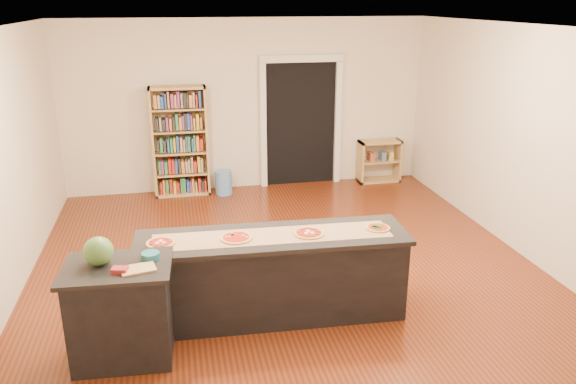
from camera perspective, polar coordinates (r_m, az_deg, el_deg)
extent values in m
cube|color=beige|center=(6.06, 0.39, 2.97)|extent=(6.00, 7.00, 2.80)
cube|color=#622810|center=(6.59, 0.36, -8.79)|extent=(6.00, 7.00, 0.01)
cube|color=white|center=(5.83, 0.42, 16.28)|extent=(6.00, 7.00, 0.01)
cube|color=black|center=(9.64, 1.27, 6.91)|extent=(1.20, 0.02, 2.10)
cube|color=silver|center=(9.47, -2.53, 6.68)|extent=(0.10, 0.08, 2.10)
cube|color=silver|center=(9.76, 5.08, 7.00)|extent=(0.10, 0.08, 2.10)
cube|color=silver|center=(9.42, 1.38, 13.41)|extent=(1.40, 0.08, 0.12)
cube|color=black|center=(5.71, -1.54, -8.73)|extent=(2.61, 0.65, 0.84)
cube|color=black|center=(5.52, -1.58, -4.66)|extent=(2.68, 0.73, 0.05)
cube|color=black|center=(5.29, -16.53, -11.81)|extent=(0.85, 0.60, 0.87)
cube|color=black|center=(5.08, -17.01, -7.36)|extent=(0.92, 0.68, 0.04)
cube|color=tan|center=(9.25, -10.91, 5.03)|extent=(0.89, 0.32, 1.78)
cube|color=tan|center=(10.02, 9.24, 3.13)|extent=(0.74, 0.32, 0.74)
cylinder|color=#5C8DCE|center=(9.34, -6.56, 0.97)|extent=(0.27, 0.27, 0.40)
cube|color=#916B4A|center=(5.50, -1.57, -4.46)|extent=(2.35, 0.52, 0.00)
sphere|color=#144214|center=(5.07, -18.71, -5.72)|extent=(0.25, 0.25, 0.25)
cube|color=tan|center=(4.93, -14.98, -7.57)|extent=(0.32, 0.24, 0.02)
cube|color=maroon|center=(4.93, -16.74, -7.61)|extent=(0.15, 0.12, 0.05)
cylinder|color=#195966|center=(5.10, -13.79, -6.32)|extent=(0.16, 0.16, 0.06)
cylinder|color=tan|center=(5.45, -12.82, -5.08)|extent=(0.26, 0.26, 0.02)
cylinder|color=#A5190C|center=(5.45, -12.82, -4.99)|extent=(0.21, 0.21, 0.00)
cylinder|color=tan|center=(5.45, -5.29, -4.66)|extent=(0.31, 0.31, 0.02)
cylinder|color=#A5190C|center=(5.44, -5.29, -4.57)|extent=(0.25, 0.25, 0.00)
cylinder|color=tan|center=(5.53, 2.13, -4.20)|extent=(0.30, 0.30, 0.02)
cylinder|color=#A5190C|center=(5.53, 2.13, -4.12)|extent=(0.24, 0.24, 0.00)
cylinder|color=tan|center=(5.72, 9.13, -3.62)|extent=(0.26, 0.26, 0.02)
cylinder|color=#A5190C|center=(5.72, 9.13, -3.53)|extent=(0.21, 0.21, 0.00)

